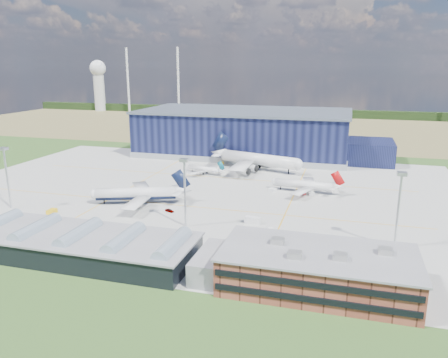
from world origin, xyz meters
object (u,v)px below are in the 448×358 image
airliner_red (304,181)px  gse_cart_b (273,190)px  gse_van_a (253,220)px  ops_building (317,270)px  airstair (269,235)px  hangar (249,135)px  car_b (247,255)px  airliner_widebody (259,153)px  light_mast_east (399,198)px  gse_tug_a (52,211)px  airliner_navy (136,187)px  gse_tug_c (221,163)px  car_a (169,210)px  light_mast_west (6,168)px  light_mast_center (185,181)px  airliner_regional (204,166)px  gse_cart_a (311,193)px

airliner_red → gse_cart_b: size_ratio=9.90×
gse_van_a → gse_cart_b: (-0.17, 40.04, -0.45)m
ops_building → airstair: ops_building is taller
hangar → car_b: size_ratio=36.59×
airliner_red → airliner_widebody: (-26.18, 33.87, 3.55)m
airliner_widebody → gse_cart_b: 39.54m
airliner_widebody → ops_building: bearing=-54.9°
airliner_red → light_mast_east: bearing=126.8°
ops_building → car_b: size_ratio=11.61×
gse_tug_a → hangar: bearing=69.9°
light_mast_east → airliner_navy: size_ratio=0.58×
gse_van_a → gse_tug_c: 90.69m
airliner_navy → car_a: size_ratio=11.01×
hangar → car_a: bearing=-91.9°
gse_tug_c → car_a: bearing=-80.0°
light_mast_west → airstair: bearing=-2.2°
gse_tug_a → car_a: bearing=17.3°
ops_building → gse_tug_c: bearing=116.2°
light_mast_center → light_mast_east: 65.00m
light_mast_center → airliner_regional: (-17.18, 70.00, -11.65)m
car_a → ops_building: bearing=-105.4°
airstair → gse_tug_c: bearing=92.9°
gse_cart_b → airliner_navy: bearing=152.2°
light_mast_west → airliner_regional: light_mast_west is taller
airliner_widebody → airliner_regional: airliner_widebody is taller
airliner_red → airliner_widebody: airliner_widebody is taller
ops_building → car_a: (-55.90, 41.94, -4.18)m
gse_van_a → gse_cart_a: gse_van_a is taller
gse_van_a → airliner_widebody: bearing=15.4°
light_mast_east → gse_cart_b: bearing=132.3°
gse_tug_c → airstair: (43.79, -95.81, 0.80)m
gse_cart_a → car_a: gse_cart_a is taller
ops_building → light_mast_east: bearing=56.3°
hangar → gse_van_a: bearing=-76.4°
light_mast_east → airliner_red: (-31.74, 51.13, -10.32)m
gse_cart_a → airstair: size_ratio=0.72×
airliner_navy → gse_van_a: bearing=148.5°
gse_van_a → gse_cart_a: 42.46m
gse_cart_b → hangar: bearing=49.6°
ops_building → airliner_regional: size_ratio=1.98×
gse_tug_c → airstair: 105.34m
ops_building → airliner_red: (-11.74, 81.14, 0.32)m
light_mast_east → gse_tug_c: light_mast_east is taller
airliner_widebody → gse_tug_a: (-58.14, -86.23, -7.88)m
gse_cart_a → gse_cart_b: 16.16m
gse_tug_a → car_b: (76.23, -16.77, -0.12)m
car_b → airliner_widebody: bearing=18.0°
airliner_widebody → airstair: (21.72, -88.81, -7.18)m
light_mast_east → airliner_red: light_mast_east is taller
airliner_regional → gse_cart_b: airliner_regional is taller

